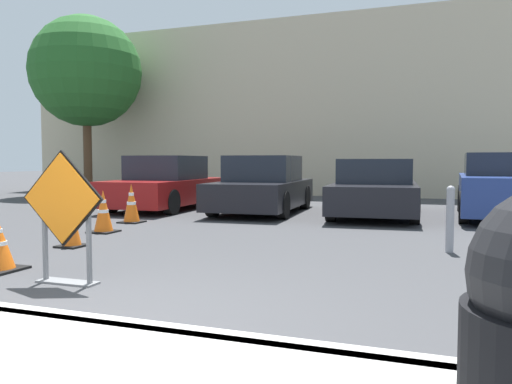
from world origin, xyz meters
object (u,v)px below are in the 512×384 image
(parked_car_fourth, at_px, (502,187))
(bollard_nearest, at_px, (450,217))
(traffic_cone_third, at_px, (103,212))
(traffic_cone_second, at_px, (71,223))
(traffic_cone_fourth, at_px, (131,204))
(road_closed_sign, at_px, (63,211))
(parked_car_second, at_px, (263,187))
(parked_car_third, at_px, (375,190))
(parked_car_nearest, at_px, (166,185))

(parked_car_fourth, distance_m, bollard_nearest, 5.19)
(traffic_cone_third, xyz_separation_m, bollard_nearest, (5.85, -0.03, 0.12))
(traffic_cone_second, bearing_deg, traffic_cone_fourth, 106.34)
(bollard_nearest, bearing_deg, traffic_cone_second, -165.24)
(traffic_cone_second, bearing_deg, road_closed_sign, -51.88)
(parked_car_second, height_order, bollard_nearest, parked_car_second)
(traffic_cone_fourth, xyz_separation_m, bollard_nearest, (6.19, -1.45, 0.10))
(traffic_cone_fourth, height_order, parked_car_fourth, parked_car_fourth)
(road_closed_sign, relative_size, bollard_nearest, 1.48)
(traffic_cone_second, xyz_separation_m, traffic_cone_third, (-0.49, 1.44, 0.02))
(traffic_cone_third, relative_size, bollard_nearest, 0.81)
(parked_car_fourth, bearing_deg, traffic_cone_second, 46.41)
(road_closed_sign, height_order, parked_car_third, road_closed_sign)
(traffic_cone_third, height_order, parked_car_third, parked_car_third)
(traffic_cone_third, height_order, traffic_cone_fourth, traffic_cone_fourth)
(road_closed_sign, distance_m, parked_car_fourth, 9.79)
(road_closed_sign, relative_size, parked_car_nearest, 0.33)
(traffic_cone_third, bearing_deg, bollard_nearest, -0.33)
(bollard_nearest, bearing_deg, parked_car_second, 134.32)
(road_closed_sign, relative_size, parked_car_second, 0.33)
(bollard_nearest, bearing_deg, parked_car_fourth, 75.97)
(traffic_cone_second, xyz_separation_m, parked_car_second, (1.08, 5.78, 0.29))
(traffic_cone_third, bearing_deg, parked_car_fourth, 35.14)
(road_closed_sign, bearing_deg, parked_car_second, 93.03)
(parked_car_second, xyz_separation_m, bollard_nearest, (4.27, -4.37, -0.15))
(parked_car_third, bearing_deg, traffic_cone_fourth, 28.77)
(parked_car_nearest, xyz_separation_m, bollard_nearest, (7.03, -4.35, -0.15))
(traffic_cone_fourth, bearing_deg, road_closed_sign, -63.93)
(parked_car_nearest, bearing_deg, parked_car_third, 178.68)
(road_closed_sign, xyz_separation_m, bollard_nearest, (3.86, 3.31, -0.27))
(traffic_cone_fourth, xyz_separation_m, parked_car_third, (4.68, 2.97, 0.22))
(parked_car_fourth, bearing_deg, traffic_cone_third, 37.28)
(traffic_cone_third, xyz_separation_m, traffic_cone_fourth, (-0.34, 1.41, 0.02))
(road_closed_sign, bearing_deg, traffic_cone_third, 120.68)
(traffic_cone_second, height_order, parked_car_second, parked_car_second)
(traffic_cone_second, relative_size, parked_car_third, 0.17)
(parked_car_fourth, bearing_deg, bollard_nearest, 78.10)
(parked_car_nearest, height_order, parked_car_second, parked_car_nearest)
(road_closed_sign, bearing_deg, parked_car_third, 73.03)
(traffic_cone_second, bearing_deg, parked_car_nearest, 106.25)
(traffic_cone_second, xyz_separation_m, bollard_nearest, (5.35, 1.41, 0.14))
(parked_car_nearest, bearing_deg, road_closed_sign, 110.51)
(traffic_cone_second, distance_m, parked_car_fourth, 9.24)
(traffic_cone_second, bearing_deg, bollard_nearest, 14.76)
(traffic_cone_second, height_order, bollard_nearest, bollard_nearest)
(parked_car_nearest, relative_size, parked_car_second, 1.00)
(parked_car_nearest, xyz_separation_m, parked_car_third, (5.53, 0.06, -0.03))
(road_closed_sign, bearing_deg, parked_car_fourth, 58.45)
(traffic_cone_fourth, relative_size, bollard_nearest, 0.87)
(traffic_cone_third, distance_m, parked_car_second, 4.62)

